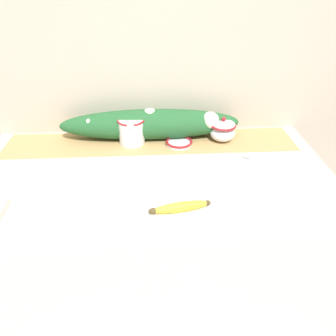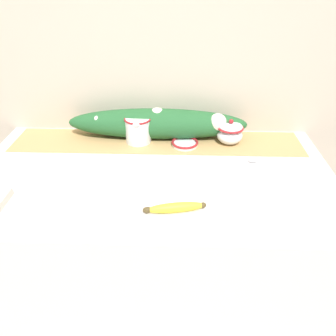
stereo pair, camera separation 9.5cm
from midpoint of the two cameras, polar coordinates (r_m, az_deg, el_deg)
ground_plane at (r=1.91m, az=-0.36°, el=-24.20°), size 12.00×12.00×0.00m
countertop at (r=1.55m, az=-0.41°, el=-15.01°), size 1.39×0.75×0.90m
back_wall at (r=1.49m, az=0.12°, el=17.20°), size 2.19×0.04×2.40m
table_runner at (r=1.47m, az=-0.08°, el=4.56°), size 1.28×0.23×0.00m
cream_pitcher at (r=1.45m, az=-3.35°, el=6.79°), size 0.12×0.14×0.12m
sugar_bowl at (r=1.47m, az=12.56°, el=6.01°), size 0.11×0.11×0.11m
small_dish at (r=1.44m, az=4.85°, el=4.29°), size 0.12×0.12×0.02m
banana at (r=1.06m, az=3.88°, el=-6.96°), size 0.20×0.07×0.03m
spoon at (r=1.37m, az=16.04°, el=1.18°), size 0.18×0.04×0.01m
poinsettia_garland at (r=1.48m, az=0.23°, el=7.76°), size 0.80×0.15×0.14m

